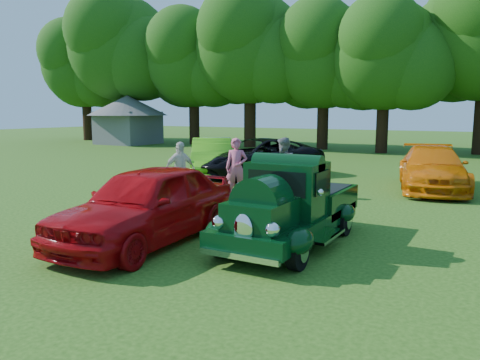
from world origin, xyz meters
The scene contains 11 objects.
ground centered at (0.00, 0.00, 0.00)m, with size 120.00×120.00×0.00m, color #204810.
hero_pickup centered at (1.01, 0.76, 0.72)m, with size 1.98×4.25×1.66m.
red_convertible centered at (-1.52, -0.59, 0.78)m, with size 1.85×4.59×1.57m, color #AD070B.
back_car_lime centered at (-5.94, 8.62, 0.76)m, with size 1.60×4.60×1.52m, color #4CB017.
back_car_black centered at (-4.06, 9.07, 0.77)m, with size 2.56×5.55×1.54m, color black.
back_car_orange centered at (2.57, 9.08, 0.73)m, with size 2.04×5.01×1.45m, color orange.
spectator_pink centered at (-2.46, 4.63, 0.91)m, with size 0.67×0.44×1.82m, color #D0557C.
spectator_grey centered at (-1.30, 5.50, 0.92)m, with size 0.89×0.69×1.83m, color slate.
spectator_white centered at (-3.84, 3.60, 0.86)m, with size 1.01×0.42×1.73m, color silver.
gazebo centered at (-22.00, 21.00, 2.40)m, with size 6.40×6.40×3.90m.
tree_line centered at (-0.42, 23.56, 7.00)m, with size 64.58×10.70×12.43m.
Camera 1 is at (4.62, -7.67, 2.62)m, focal length 35.00 mm.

